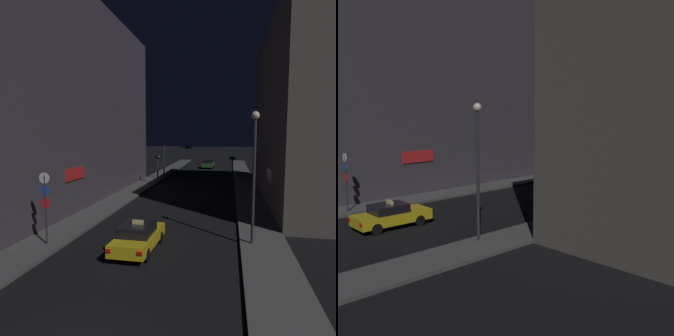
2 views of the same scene
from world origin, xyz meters
TOP-DOWN VIEW (x-y plane):
  - sidewalk_left at (-5.89, 31.91)m, footprint 2.53×67.83m
  - building_facade_left at (-11.09, 20.15)m, footprint 7.95×29.01m
  - taxi at (-0.56, 8.28)m, footprint 1.90×4.49m
  - traffic_light_overhead at (-2.94, 33.26)m, footprint 3.66×0.41m
  - traffic_light_left_kerb at (-4.38, 29.54)m, footprint 0.80×0.42m
  - sign_pole_left at (-5.48, 7.81)m, footprint 0.59×0.10m
  - street_lamp_near_block at (5.25, 10.02)m, footprint 0.43×0.43m

SIDE VIEW (x-z plane):
  - sidewalk_left at x=-5.89m, z-range 0.00..0.18m
  - taxi at x=-0.56m, z-range -0.07..1.55m
  - sign_pole_left at x=-5.48m, z-range 0.57..4.41m
  - traffic_light_left_kerb at x=-4.38m, z-range 0.80..4.44m
  - traffic_light_overhead at x=-2.94m, z-range 1.07..5.67m
  - street_lamp_near_block at x=5.25m, z-range 1.11..8.12m
  - building_facade_left at x=-11.09m, z-range 0.00..17.44m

